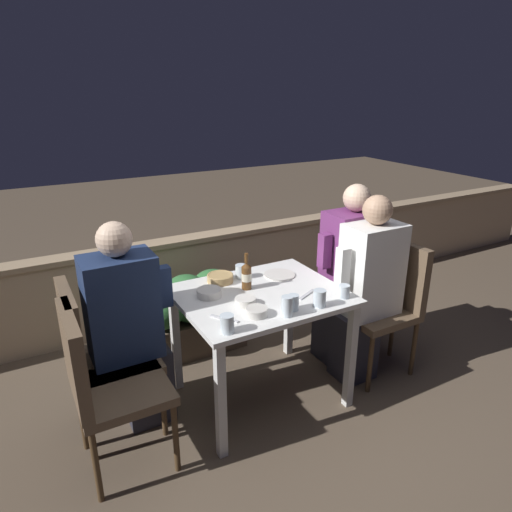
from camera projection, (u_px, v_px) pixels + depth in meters
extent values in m
plane|color=brown|center=(260.00, 395.00, 3.02)|extent=(16.00, 16.00, 0.00)
cube|color=tan|center=(187.00, 279.00, 3.96)|extent=(9.00, 0.14, 0.69)
cube|color=#9E8466|center=(185.00, 240.00, 3.84)|extent=(9.00, 0.18, 0.04)
cube|color=white|center=(261.00, 295.00, 2.76)|extent=(0.98, 0.80, 0.03)
cube|color=silver|center=(221.00, 401.00, 2.41)|extent=(0.05, 0.05, 0.71)
cube|color=silver|center=(351.00, 356.00, 2.81)|extent=(0.05, 0.05, 0.71)
cube|color=silver|center=(176.00, 341.00, 2.98)|extent=(0.05, 0.05, 0.71)
cube|color=silver|center=(289.00, 311.00, 3.38)|extent=(0.05, 0.05, 0.71)
cube|color=brown|center=(190.00, 332.00, 3.51)|extent=(0.80, 0.36, 0.28)
ellipsoid|color=#2D6633|center=(160.00, 304.00, 3.31)|extent=(0.36, 0.47, 0.34)
ellipsoid|color=#2D6633|center=(188.00, 298.00, 3.41)|extent=(0.36, 0.47, 0.34)
ellipsoid|color=#2D6633|center=(215.00, 292.00, 3.51)|extent=(0.36, 0.47, 0.34)
cube|color=brown|center=(123.00, 390.00, 2.35)|extent=(0.46, 0.46, 0.05)
cube|color=brown|center=(74.00, 359.00, 2.17)|extent=(0.06, 0.46, 0.46)
cylinder|color=#47321E|center=(96.00, 467.00, 2.18)|extent=(0.03, 0.03, 0.42)
cylinder|color=#47321E|center=(176.00, 438.00, 2.36)|extent=(0.03, 0.03, 0.42)
cylinder|color=#47321E|center=(82.00, 417.00, 2.51)|extent=(0.03, 0.03, 0.42)
cylinder|color=#47321E|center=(153.00, 395.00, 2.69)|extent=(0.03, 0.03, 0.42)
cube|color=brown|center=(115.00, 361.00, 2.60)|extent=(0.46, 0.46, 0.05)
cube|color=brown|center=(71.00, 331.00, 2.42)|extent=(0.06, 0.46, 0.46)
cylinder|color=#47321E|center=(91.00, 428.00, 2.43)|extent=(0.03, 0.03, 0.42)
cylinder|color=#47321E|center=(163.00, 404.00, 2.61)|extent=(0.03, 0.03, 0.42)
cylinder|color=#47321E|center=(79.00, 387.00, 2.75)|extent=(0.03, 0.03, 0.42)
cylinder|color=#47321E|center=(144.00, 369.00, 2.93)|extent=(0.03, 0.03, 0.42)
cube|color=#282833|center=(148.00, 383.00, 2.75)|extent=(0.27, 0.23, 0.47)
cube|color=navy|center=(122.00, 307.00, 2.52)|extent=(0.39, 0.26, 0.60)
cube|color=navy|center=(165.00, 286.00, 2.60)|extent=(0.07, 0.07, 0.24)
sphere|color=beige|center=(114.00, 239.00, 2.38)|extent=(0.19, 0.19, 0.19)
cube|color=brown|center=(375.00, 312.00, 3.15)|extent=(0.46, 0.46, 0.05)
cube|color=brown|center=(401.00, 273.00, 3.16)|extent=(0.06, 0.46, 0.46)
cylinder|color=#47321E|center=(370.00, 364.00, 2.98)|extent=(0.03, 0.03, 0.42)
cylinder|color=#47321E|center=(414.00, 348.00, 3.17)|extent=(0.03, 0.03, 0.42)
cylinder|color=#47321E|center=(332.00, 337.00, 3.31)|extent=(0.03, 0.03, 0.42)
cylinder|color=#47321E|center=(374.00, 324.00, 3.49)|extent=(0.03, 0.03, 0.42)
cube|color=#282833|center=(354.00, 345.00, 3.15)|extent=(0.26, 0.23, 0.47)
cube|color=white|center=(372.00, 270.00, 3.01)|extent=(0.37, 0.26, 0.62)
cube|color=white|center=(343.00, 266.00, 2.87)|extent=(0.07, 0.07, 0.24)
sphere|color=tan|center=(377.00, 210.00, 2.86)|extent=(0.19, 0.19, 0.19)
cube|color=brown|center=(356.00, 297.00, 3.39)|extent=(0.46, 0.46, 0.05)
cube|color=brown|center=(380.00, 260.00, 3.39)|extent=(0.06, 0.46, 0.46)
cylinder|color=#47321E|center=(351.00, 344.00, 3.22)|extent=(0.03, 0.03, 0.42)
cylinder|color=#47321E|center=(392.00, 330.00, 3.40)|extent=(0.03, 0.03, 0.42)
cylinder|color=#47321E|center=(317.00, 320.00, 3.54)|extent=(0.03, 0.03, 0.42)
cylinder|color=#47321E|center=(357.00, 309.00, 3.72)|extent=(0.03, 0.03, 0.42)
cube|color=#282833|center=(336.00, 328.00, 3.38)|extent=(0.28, 0.23, 0.47)
cube|color=#6B2D66|center=(352.00, 255.00, 3.23)|extent=(0.40, 0.26, 0.64)
cube|color=#6B2D66|center=(325.00, 251.00, 3.09)|extent=(0.07, 0.07, 0.24)
sphere|color=beige|center=(357.00, 198.00, 3.09)|extent=(0.19, 0.19, 0.19)
cylinder|color=brown|center=(247.00, 278.00, 2.79)|extent=(0.06, 0.06, 0.14)
cylinder|color=beige|center=(247.00, 277.00, 2.79)|extent=(0.06, 0.06, 0.05)
cone|color=brown|center=(246.00, 265.00, 2.76)|extent=(0.06, 0.06, 0.03)
cylinder|color=brown|center=(246.00, 258.00, 2.75)|extent=(0.02, 0.02, 0.06)
cylinder|color=silver|center=(279.00, 275.00, 3.01)|extent=(0.21, 0.21, 0.01)
cylinder|color=silver|center=(209.00, 293.00, 2.71)|extent=(0.15, 0.15, 0.04)
torus|color=silver|center=(209.00, 290.00, 2.70)|extent=(0.15, 0.15, 0.01)
cylinder|color=tan|center=(220.00, 278.00, 2.91)|extent=(0.17, 0.17, 0.05)
torus|color=tan|center=(220.00, 275.00, 2.90)|extent=(0.17, 0.17, 0.01)
cylinder|color=silver|center=(245.00, 301.00, 2.60)|extent=(0.12, 0.12, 0.04)
torus|color=silver|center=(245.00, 299.00, 2.60)|extent=(0.12, 0.12, 0.01)
cylinder|color=beige|center=(257.00, 312.00, 2.48)|extent=(0.12, 0.12, 0.04)
torus|color=beige|center=(257.00, 309.00, 2.48)|extent=(0.12, 0.12, 0.01)
cylinder|color=silver|center=(344.00, 291.00, 2.69)|extent=(0.07, 0.07, 0.08)
cylinder|color=silver|center=(320.00, 298.00, 2.58)|extent=(0.07, 0.07, 0.10)
cylinder|color=silver|center=(227.00, 324.00, 2.30)|extent=(0.07, 0.07, 0.10)
cylinder|color=silver|center=(287.00, 306.00, 2.47)|extent=(0.06, 0.06, 0.12)
cylinder|color=silver|center=(241.00, 271.00, 2.96)|extent=(0.07, 0.07, 0.09)
cylinder|color=silver|center=(293.00, 302.00, 2.54)|extent=(0.06, 0.06, 0.09)
cube|color=silver|center=(307.00, 294.00, 2.73)|extent=(0.16, 0.09, 0.01)
cube|color=silver|center=(224.00, 319.00, 2.45)|extent=(0.11, 0.15, 0.01)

